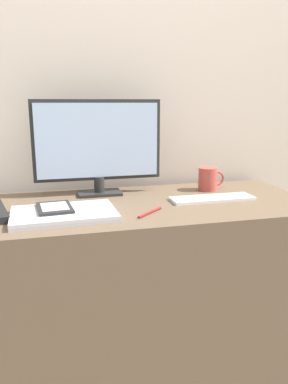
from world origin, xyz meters
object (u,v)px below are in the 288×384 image
Objects in this scene: coffee_mug at (208,179)px; pen at (150,212)px; monitor at (98,145)px; keyboard at (212,198)px; laptop at (64,214)px; ereader at (55,208)px.

coffee_mug is 0.45m from pen.
monitor is 0.51m from keyboard.
laptop is at bearing -171.70° from keyboard.
laptop is at bearing 173.59° from pen.
ereader is 0.33m from pen.
monitor is at bearing 61.35° from laptop.
ereader is at bearing -174.81° from keyboard.
ereader is 1.51× the size of pen.
pen is at bearing -140.38° from coffee_mug.
pen is (0.29, -0.03, -0.01)m from laptop.
coffee_mug reaches higher than ereader.
ereader is at bearing -161.67° from coffee_mug.
pen is (0.32, -0.06, -0.02)m from ereader.
ereader reaches higher than pen.
keyboard is 0.94× the size of laptop.
coffee_mug reaches higher than keyboard.
coffee_mug is at bearing 39.62° from pen.
coffee_mug is (0.64, 0.25, 0.04)m from laptop.
coffee_mug is 1.09× the size of pen.
pen is (-0.34, -0.28, -0.05)m from coffee_mug.
keyboard is at bearing 22.27° from pen.
laptop is 0.68m from coffee_mug.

